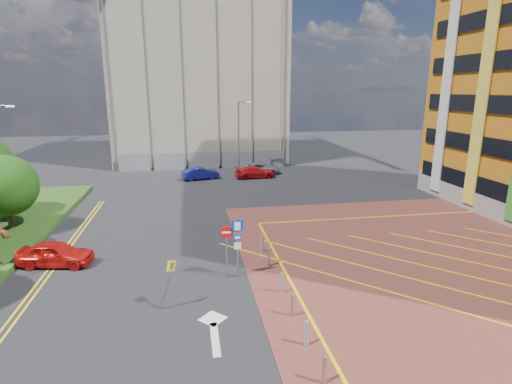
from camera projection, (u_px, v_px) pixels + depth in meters
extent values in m
plane|color=black|center=(230.00, 287.00, 19.19)|extent=(140.00, 140.00, 0.00)
cube|color=brown|center=(489.00, 266.00, 21.45)|extent=(26.00, 26.00, 0.02)
cube|color=brown|center=(1.00, 230.00, 26.39)|extent=(2.69, 4.06, 0.40)
cylinder|color=#3D2B1C|center=(10.00, 215.00, 26.25)|extent=(0.36, 0.36, 1.80)
sphere|color=#0E390D|center=(5.00, 186.00, 25.76)|extent=(4.00, 4.00, 4.00)
cylinder|color=#9EA0A8|center=(0.00, 106.00, 26.36)|extent=(1.20, 0.10, 0.10)
cube|color=silver|center=(10.00, 106.00, 26.47)|extent=(0.50, 0.15, 0.12)
cylinder|color=#9EA0A8|center=(239.00, 137.00, 45.58)|extent=(0.16, 0.16, 8.00)
cylinder|color=#9EA0A8|center=(244.00, 102.00, 44.71)|extent=(1.20, 0.10, 0.10)
cube|color=silver|center=(249.00, 102.00, 44.81)|extent=(0.50, 0.15, 0.12)
cylinder|color=#9EA0A8|center=(238.00, 248.00, 19.82)|extent=(0.10, 0.10, 3.20)
cube|color=#09339D|center=(237.00, 226.00, 19.51)|extent=(0.60, 0.04, 0.60)
cube|color=white|center=(237.00, 226.00, 19.49)|extent=(0.30, 0.02, 0.42)
cube|color=#09339D|center=(237.00, 237.00, 19.66)|extent=(0.40, 0.04, 0.25)
cube|color=white|center=(238.00, 238.00, 19.63)|extent=(0.28, 0.02, 0.14)
cube|color=white|center=(238.00, 246.00, 19.77)|extent=(0.35, 0.04, 0.35)
cylinder|color=#9EA0A8|center=(227.00, 253.00, 19.80)|extent=(0.08, 0.08, 2.70)
cylinder|color=red|center=(226.00, 232.00, 19.50)|extent=(0.64, 0.04, 0.64)
cube|color=white|center=(226.00, 233.00, 19.47)|extent=(0.44, 0.02, 0.10)
cylinder|color=#9EA0A8|center=(167.00, 285.00, 17.05)|extent=(0.79, 0.08, 2.11)
cube|color=yellow|center=(171.00, 266.00, 16.83)|extent=(0.43, 0.43, 0.57)
cylinder|color=#9EA0A8|center=(324.00, 372.00, 12.76)|extent=(0.14, 0.14, 0.90)
cylinder|color=black|center=(306.00, 335.00, 14.67)|extent=(0.14, 0.14, 0.90)
cylinder|color=#9EA0A8|center=(293.00, 307.00, 16.58)|extent=(0.14, 0.14, 0.90)
cylinder|color=black|center=(282.00, 284.00, 18.49)|extent=(0.14, 0.14, 0.90)
cylinder|color=#9EA0A8|center=(269.00, 258.00, 21.35)|extent=(0.14, 0.14, 0.90)
cylinder|color=black|center=(262.00, 244.00, 23.26)|extent=(0.14, 0.14, 0.90)
cube|color=#B3A692|center=(198.00, 76.00, 54.65)|extent=(21.20, 19.20, 22.00)
cube|color=gold|center=(211.00, 32.00, 55.39)|extent=(0.90, 0.90, 34.00)
cube|color=gray|center=(212.00, 160.00, 47.75)|extent=(21.60, 0.06, 2.00)
imported|color=red|center=(55.00, 254.00, 21.43)|extent=(4.11, 2.19, 1.33)
imported|color=navy|center=(200.00, 173.00, 42.11)|extent=(4.09, 2.22, 1.28)
imported|color=red|center=(255.00, 172.00, 42.85)|extent=(4.37, 2.01, 1.24)
imported|color=#9A9AA0|center=(260.00, 168.00, 44.99)|extent=(4.76, 2.86, 1.24)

